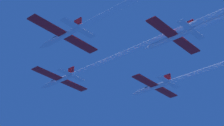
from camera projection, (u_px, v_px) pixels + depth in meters
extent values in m
cylinder|color=white|center=(59.00, 80.00, 112.12)|extent=(1.33, 12.08, 1.33)
cone|color=white|center=(43.00, 87.00, 116.36)|extent=(1.30, 2.66, 1.30)
ellipsoid|color=black|center=(54.00, 81.00, 113.92)|extent=(0.93, 2.42, 0.66)
cube|color=red|center=(47.00, 74.00, 108.28)|extent=(9.18, 2.66, 0.29)
cube|color=red|center=(74.00, 85.00, 115.27)|extent=(9.18, 2.66, 0.29)
cube|color=red|center=(71.00, 70.00, 110.12)|extent=(0.35, 2.17, 1.93)
cube|color=white|center=(64.00, 72.00, 107.39)|extent=(4.13, 1.59, 0.29)
cube|color=white|center=(78.00, 78.00, 111.02)|extent=(4.13, 1.59, 0.29)
cylinder|color=white|center=(148.00, 43.00, 93.57)|extent=(1.20, 52.49, 1.20)
cylinder|color=white|center=(63.00, 36.00, 88.16)|extent=(1.33, 12.08, 1.33)
cone|color=white|center=(42.00, 47.00, 92.39)|extent=(1.30, 2.66, 1.30)
ellipsoid|color=black|center=(55.00, 38.00, 89.95)|extent=(0.93, 2.42, 0.66)
cube|color=red|center=(47.00, 26.00, 84.31)|extent=(9.18, 2.66, 0.29)
cube|color=red|center=(81.00, 44.00, 91.31)|extent=(9.18, 2.66, 0.29)
cube|color=red|center=(78.00, 23.00, 86.16)|extent=(0.35, 2.17, 1.93)
cube|color=white|center=(69.00, 23.00, 83.42)|extent=(4.13, 1.59, 0.29)
cube|color=white|center=(87.00, 33.00, 87.06)|extent=(4.13, 1.59, 0.29)
cylinder|color=white|center=(154.00, 87.00, 113.09)|extent=(1.33, 12.08, 1.33)
cone|color=white|center=(135.00, 94.00, 117.33)|extent=(1.30, 2.66, 1.30)
ellipsoid|color=black|center=(147.00, 88.00, 114.89)|extent=(0.93, 2.42, 0.66)
cube|color=red|center=(145.00, 81.00, 109.25)|extent=(9.18, 2.66, 0.29)
cube|color=red|center=(166.00, 92.00, 116.24)|extent=(9.18, 2.66, 0.29)
cube|color=red|center=(167.00, 78.00, 111.09)|extent=(0.35, 2.17, 1.93)
cube|color=white|center=(163.00, 79.00, 108.36)|extent=(4.13, 1.59, 0.29)
cube|color=white|center=(174.00, 85.00, 111.99)|extent=(4.13, 1.59, 0.29)
cylinder|color=white|center=(173.00, 38.00, 90.40)|extent=(1.33, 12.08, 1.33)
cone|color=white|center=(147.00, 48.00, 94.64)|extent=(1.30, 2.66, 1.30)
ellipsoid|color=black|center=(163.00, 39.00, 92.20)|extent=(0.93, 2.42, 0.66)
cube|color=red|center=(162.00, 27.00, 86.56)|extent=(9.18, 2.66, 0.29)
cube|color=red|center=(186.00, 45.00, 93.55)|extent=(9.18, 2.66, 0.29)
cube|color=red|center=(190.00, 24.00, 88.40)|extent=(0.35, 2.17, 1.93)
cube|color=white|center=(185.00, 25.00, 85.67)|extent=(4.13, 1.59, 0.29)
cube|color=white|center=(197.00, 35.00, 89.30)|extent=(4.13, 1.59, 0.29)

